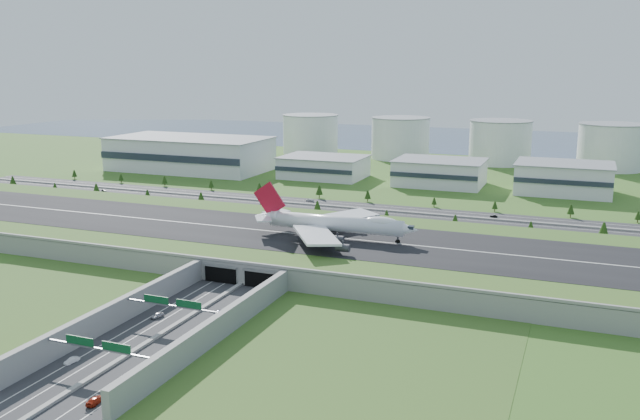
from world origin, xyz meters
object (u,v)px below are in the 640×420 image
at_px(car_5, 494,216).
at_px(car_2, 220,312).
at_px(car_1, 72,360).
at_px(car_0, 157,315).
at_px(car_3, 96,400).
at_px(fuel_tank_a, 310,135).
at_px(car_4, 104,190).
at_px(boeing_747, 334,223).
at_px(car_7, 310,200).

bearing_deg(car_5, car_2, -9.27).
bearing_deg(car_2, car_1, 84.22).
xyz_separation_m(car_0, car_2, (17.53, 10.66, -0.16)).
bearing_deg(car_5, car_0, -12.81).
xyz_separation_m(car_2, car_3, (1.94, -64.42, 0.19)).
bearing_deg(fuel_tank_a, car_0, -74.57).
relative_size(fuel_tank_a, car_3, 8.55).
bearing_deg(car_4, boeing_747, -90.10).
xyz_separation_m(boeing_747, car_3, (-8.83, -143.84, -13.54)).
distance_m(fuel_tank_a, car_1, 451.20).
distance_m(car_2, car_3, 64.45).
height_order(car_0, car_4, car_0).
bearing_deg(fuel_tank_a, car_2, -71.81).
height_order(car_4, car_5, car_4).
bearing_deg(car_1, car_7, 104.56).
xyz_separation_m(car_4, car_7, (136.62, 19.88, 0.08)).
relative_size(car_3, car_7, 1.02).
height_order(car_3, car_4, car_3).
bearing_deg(fuel_tank_a, car_3, -74.03).
bearing_deg(car_7, car_2, 35.14).
relative_size(fuel_tank_a, car_7, 8.75).
distance_m(car_1, car_3, 26.85).
distance_m(car_4, car_7, 138.06).
height_order(boeing_747, car_5, boeing_747).
xyz_separation_m(car_0, car_4, (-163.10, 175.04, -0.07)).
bearing_deg(car_2, car_4, -26.05).
height_order(car_3, car_5, car_3).
distance_m(fuel_tank_a, boeing_747, 339.57).
relative_size(car_0, car_5, 1.20).
xyz_separation_m(boeing_747, car_1, (-30.33, -127.74, -13.64)).
bearing_deg(car_3, boeing_747, -96.25).
relative_size(car_1, car_5, 1.14).
bearing_deg(fuel_tank_a, boeing_747, -65.89).
bearing_deg(car_5, car_3, -3.89).
relative_size(car_0, car_3, 0.82).
bearing_deg(car_2, car_5, -93.66).
bearing_deg(boeing_747, car_4, 154.48).
xyz_separation_m(boeing_747, car_4, (-191.40, 84.96, -13.65)).
xyz_separation_m(car_4, car_5, (245.97, 16.05, -0.09)).
height_order(fuel_tank_a, boeing_747, fuel_tank_a).
height_order(car_1, car_4, same).
relative_size(car_1, car_2, 0.96).
xyz_separation_m(car_3, car_4, (-182.57, 228.80, -0.10)).
xyz_separation_m(car_0, car_7, (-26.47, 194.93, 0.02)).
height_order(car_0, car_3, car_3).
xyz_separation_m(fuel_tank_a, car_5, (193.29, -208.91, -16.73)).
distance_m(car_0, car_5, 208.29).
distance_m(fuel_tank_a, car_4, 231.64).
bearing_deg(boeing_747, car_1, -104.94).
relative_size(car_4, car_7, 0.77).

